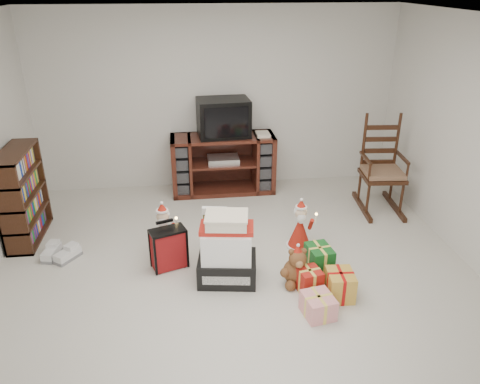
% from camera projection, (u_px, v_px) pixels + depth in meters
% --- Properties ---
extents(room, '(5.01, 5.01, 2.51)m').
position_uv_depth(room, '(236.00, 166.00, 4.23)').
color(room, beige).
rests_on(room, ground).
extents(tv_stand, '(1.44, 0.53, 0.82)m').
position_uv_depth(tv_stand, '(223.00, 164.00, 6.58)').
color(tv_stand, '#4F1E16').
rests_on(tv_stand, floor).
extents(bookshelf, '(0.30, 0.89, 1.08)m').
position_uv_depth(bookshelf, '(23.00, 197.00, 5.33)').
color(bookshelf, '#381C0F').
rests_on(bookshelf, floor).
extents(rocking_chair, '(0.58, 0.89, 1.29)m').
position_uv_depth(rocking_chair, '(380.00, 176.00, 6.11)').
color(rocking_chair, '#381C0F').
rests_on(rocking_chair, floor).
extents(gift_pile, '(0.63, 0.49, 0.73)m').
position_uv_depth(gift_pile, '(227.00, 253.00, 4.64)').
color(gift_pile, black).
rests_on(gift_pile, floor).
extents(red_suitcase, '(0.39, 0.29, 0.53)m').
position_uv_depth(red_suitcase, '(169.00, 249.00, 4.88)').
color(red_suitcase, maroon).
rests_on(red_suitcase, floor).
extents(stocking, '(0.32, 0.18, 0.64)m').
position_uv_depth(stocking, '(215.00, 235.00, 4.95)').
color(stocking, '#0E7E22').
rests_on(stocking, floor).
extents(teddy_bear, '(0.27, 0.23, 0.39)m').
position_uv_depth(teddy_bear, '(296.00, 268.00, 4.65)').
color(teddy_bear, brown).
rests_on(teddy_bear, floor).
extents(santa_figurine, '(0.29, 0.28, 0.60)m').
position_uv_depth(santa_figurine, '(300.00, 229.00, 5.24)').
color(santa_figurine, '#9E1C11').
rests_on(santa_figurine, floor).
extents(mrs_claus_figurine, '(0.30, 0.29, 0.62)m').
position_uv_depth(mrs_claus_figurine, '(164.00, 234.00, 5.14)').
color(mrs_claus_figurine, '#9E1C11').
rests_on(mrs_claus_figurine, floor).
extents(sneaker_pair, '(0.43, 0.33, 0.11)m').
position_uv_depth(sneaker_pair, '(60.00, 254.00, 5.11)').
color(sneaker_pair, silver).
rests_on(sneaker_pair, floor).
extents(gift_cluster, '(0.57, 0.87, 0.26)m').
position_uv_depth(gift_cluster, '(320.00, 281.00, 4.52)').
color(gift_cluster, '#A21B12').
rests_on(gift_cluster, floor).
extents(crt_television, '(0.72, 0.55, 0.51)m').
position_uv_depth(crt_television, '(223.00, 118.00, 6.33)').
color(crt_television, black).
rests_on(crt_television, tv_stand).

